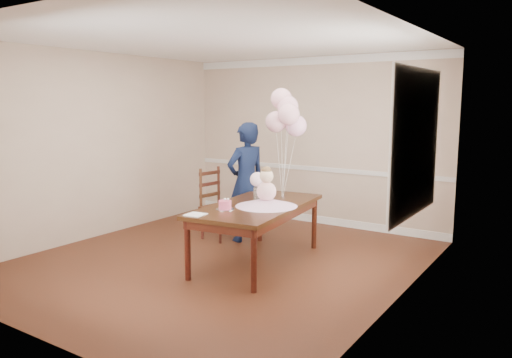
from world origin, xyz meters
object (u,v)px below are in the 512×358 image
object	(u,v)px
woman	(246,182)
dining_chair_seat	(220,208)
dining_table_top	(257,206)
birthday_cake	(225,205)

from	to	relation	value
woman	dining_chair_seat	bearing A→B (deg)	-47.75
dining_chair_seat	dining_table_top	bearing A→B (deg)	-23.35
dining_table_top	woman	size ratio (longest dim) A/B	1.16
dining_table_top	woman	bearing A→B (deg)	125.37
dining_table_top	birthday_cake	world-z (taller)	birthday_cake
birthday_cake	dining_chair_seat	bearing A→B (deg)	130.11
dining_table_top	dining_chair_seat	size ratio (longest dim) A/B	4.43
dining_table_top	woman	xyz separation A→B (m)	(-0.70, 0.77, 0.14)
birthday_cake	woman	world-z (taller)	woman
dining_table_top	woman	distance (m)	1.05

